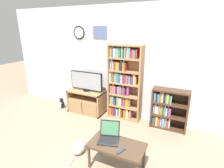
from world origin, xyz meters
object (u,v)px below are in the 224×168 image
at_px(coffee_table, 117,147).
at_px(penguin_figurine, 62,103).
at_px(bookshelf_short, 166,109).
at_px(remote_near_laptop, 121,151).
at_px(cat, 79,147).
at_px(bookshelf_tall, 123,83).
at_px(laptop, 109,135).
at_px(tv_stand, 86,101).
at_px(television, 86,81).

bearing_deg(coffee_table, penguin_figurine, 149.27).
height_order(bookshelf_short, remote_near_laptop, bookshelf_short).
bearing_deg(cat, bookshelf_tall, 92.71).
distance_m(bookshelf_short, laptop, 1.61).
xyz_separation_m(tv_stand, bookshelf_tall, (0.96, 0.14, 0.58)).
relative_size(coffee_table, laptop, 2.23).
height_order(bookshelf_short, penguin_figurine, bookshelf_short).
height_order(tv_stand, bookshelf_tall, bookshelf_tall).
height_order(bookshelf_tall, laptop, bookshelf_tall).
relative_size(bookshelf_tall, penguin_figurine, 6.03).
xyz_separation_m(bookshelf_tall, penguin_figurine, (-1.70, -0.24, -0.74)).
bearing_deg(cat, television, 127.70).
relative_size(remote_near_laptop, penguin_figurine, 0.57).
distance_m(tv_stand, bookshelf_short, 1.98).
relative_size(tv_stand, coffee_table, 1.10).
xyz_separation_m(coffee_table, cat, (-0.72, 0.02, -0.25)).
relative_size(television, laptop, 2.29).
xyz_separation_m(coffee_table, penguin_figurine, (-2.22, 1.32, -0.24)).
xyz_separation_m(tv_stand, bookshelf_short, (1.97, 0.12, 0.13)).
relative_size(television, cat, 1.87).
height_order(bookshelf_tall, bookshelf_short, bookshelf_tall).
height_order(bookshelf_tall, coffee_table, bookshelf_tall).
height_order(coffee_table, laptop, laptop).
bearing_deg(bookshelf_tall, tv_stand, -171.98).
bearing_deg(bookshelf_tall, television, -172.50).
distance_m(tv_stand, cat, 1.60).
bearing_deg(remote_near_laptop, cat, 11.40).
xyz_separation_m(bookshelf_tall, bookshelf_short, (1.01, -0.01, -0.44)).
height_order(television, laptop, television).
xyz_separation_m(bookshelf_tall, laptop, (0.35, -1.48, -0.38)).
distance_m(tv_stand, laptop, 1.89).
relative_size(tv_stand, penguin_figurine, 3.20).
bearing_deg(bookshelf_short, laptop, -114.13).
xyz_separation_m(television, cat, (0.73, -1.41, -0.72)).
bearing_deg(laptop, tv_stand, 118.85).
bearing_deg(bookshelf_short, television, -176.73).
bearing_deg(laptop, bookshelf_short, 50.44).
relative_size(tv_stand, cat, 2.00).
xyz_separation_m(bookshelf_tall, cat, (-0.21, -1.54, -0.75)).
xyz_separation_m(laptop, cat, (-0.56, -0.06, -0.37)).
distance_m(coffee_table, penguin_figurine, 2.59).
bearing_deg(bookshelf_tall, penguin_figurine, -172.07).
bearing_deg(coffee_table, cat, 178.70).
relative_size(laptop, cat, 0.82).
bearing_deg(bookshelf_tall, laptop, -76.62).
distance_m(bookshelf_short, cat, 1.98).
bearing_deg(remote_near_laptop, coffee_table, -25.31).
height_order(coffee_table, remote_near_laptop, remote_near_laptop).
height_order(cat, penguin_figurine, penguin_figurine).
height_order(coffee_table, cat, coffee_table).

